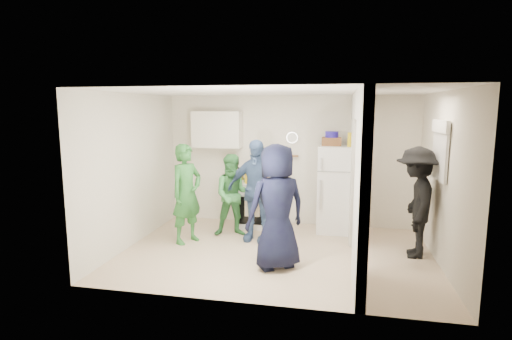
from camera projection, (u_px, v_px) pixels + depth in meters
The scene contains 37 objects.
floor at pixel (276, 253), 6.29m from camera, with size 4.80×4.80×0.00m, color #CDB391.
wall_back at pixel (289, 161), 7.75m from camera, with size 4.80×4.80×0.00m, color silver.
wall_front at pixel (254, 199), 4.45m from camera, with size 4.80×4.80×0.00m, color silver.
wall_left at pixel (132, 170), 6.57m from camera, with size 3.40×3.40×0.00m, color silver.
wall_right at pixel (444, 180), 5.63m from camera, with size 3.40×3.40×0.00m, color silver.
ceiling at pixel (277, 92), 5.91m from camera, with size 4.80×4.80×0.00m, color white.
partition_pier_back at pixel (354, 167), 6.93m from camera, with size 0.12×1.20×2.50m, color silver.
partition_pier_front at pixel (361, 193), 4.80m from camera, with size 0.12×1.20×2.50m, color silver.
partition_header at pixel (360, 105), 5.71m from camera, with size 0.12×1.00×0.40m, color silver.
stove at pixel (256, 204), 7.67m from camera, with size 0.73×0.61×0.87m, color white.
upper_cabinet at pixel (217, 129), 7.76m from camera, with size 0.95×0.34×0.70m, color silver.
fridge at pixel (336, 189), 7.29m from camera, with size 0.65×0.63×1.59m, color white.
wicker_basket at pixel (332, 142), 7.23m from camera, with size 0.35×0.25×0.15m, color brown.
blue_bowl at pixel (332, 134), 7.21m from camera, with size 0.24×0.24×0.11m, color navy.
yellow_cup_stack_top at pixel (350, 140), 7.01m from camera, with size 0.09×0.09×0.25m, color yellow.
wall_clock at pixel (292, 138), 7.65m from camera, with size 0.22×0.22×0.03m, color white.
spice_shelf at pixel (289, 156), 7.68m from camera, with size 0.35×0.08×0.03m, color olive.
nook_window at pixel (441, 151), 5.77m from camera, with size 0.03×0.70×0.80m, color black.
nook_window_frame at pixel (440, 151), 5.77m from camera, with size 0.04×0.76×0.86m, color white.
nook_valance at pixel (440, 126), 5.72m from camera, with size 0.04×0.82×0.18m, color white.
yellow_cup_stack_stove at pixel (247, 177), 7.39m from camera, with size 0.09×0.09×0.25m, color yellow.
red_cup at pixel (265, 181), 7.36m from camera, with size 0.09×0.09×0.12m, color #B1190B.
person_green_left at pixel (187, 194), 6.69m from camera, with size 0.61×0.40×1.68m, color #307832.
person_green_center at pixel (234, 195), 7.07m from camera, with size 0.71×0.55×1.46m, color #3C884A.
person_denim at pixel (256, 191), 6.78m from camera, with size 1.02×0.43×1.74m, color #3A5080.
person_navy at pixel (277, 207), 5.59m from camera, with size 0.87×0.57×1.78m, color black.
person_nook at pixel (416, 202), 6.04m from camera, with size 1.09×0.63×1.69m, color black.
bottle_a at pixel (243, 173), 7.77m from camera, with size 0.06×0.06×0.29m, color brown.
bottle_b at pixel (246, 174), 7.52m from camera, with size 0.08×0.08×0.31m, color #194C2C.
bottle_c at pixel (253, 172), 7.75m from camera, with size 0.06×0.06×0.30m, color silver.
bottle_d at pixel (256, 174), 7.54m from camera, with size 0.07×0.07×0.29m, color #59200F.
bottle_e at pixel (263, 172), 7.74m from camera, with size 0.07×0.07×0.33m, color silver.
bottle_f at pixel (265, 174), 7.55m from camera, with size 0.06×0.06×0.29m, color #173D16.
bottle_g at pixel (271, 174), 7.68m from camera, with size 0.06×0.06×0.26m, color brown.
bottle_h at pixel (239, 175), 7.53m from camera, with size 0.07×0.07×0.29m, color #A4A8AF.
bottle_i at pixel (259, 174), 7.68m from camera, with size 0.06×0.06×0.25m, color #57220E.
bottle_j at pixel (271, 177), 7.44m from camera, with size 0.06×0.06×0.24m, color #2D6C25.
Camera 1 is at (0.89, -5.96, 2.25)m, focal length 28.00 mm.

